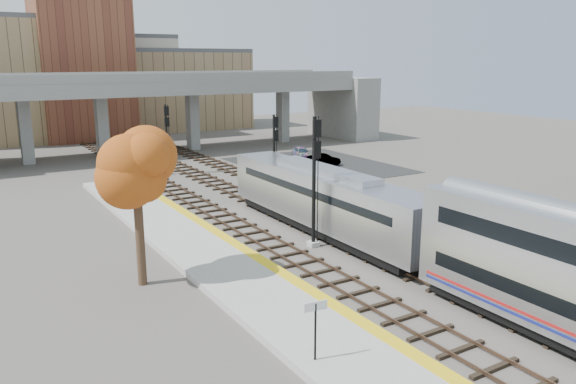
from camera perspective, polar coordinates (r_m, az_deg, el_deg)
ground at (r=30.18m, az=10.83°, el=-8.26°), size 160.00×160.00×0.00m
platform at (r=26.12m, az=-1.29°, el=-11.11°), size 4.50×60.00×0.35m
yellow_strip at (r=26.97m, az=2.25°, el=-9.89°), size 0.70×60.00×0.01m
tracks at (r=40.21m, az=-0.13°, el=-2.41°), size 10.70×95.00×0.25m
overpass at (r=70.06m, az=-11.32°, el=8.84°), size 54.00×12.00×9.50m
buildings_far at (r=89.58m, az=-18.51°, el=10.68°), size 43.00×21.00×20.60m
parking_lot at (r=59.83m, az=2.88°, el=2.76°), size 14.00×18.00×0.04m
locomotive at (r=35.98m, az=3.74°, el=-0.70°), size 3.02×19.05×4.10m
signal_mast_near at (r=32.88m, az=2.71°, el=1.07°), size 0.60×0.64×7.81m
signal_mast_mid at (r=44.97m, az=-1.38°, el=3.48°), size 0.60×0.64×6.74m
signal_mast_far at (r=55.58m, az=-12.17°, el=5.11°), size 0.60×0.64×6.79m
station_sign at (r=20.54m, az=2.81°, el=-12.70°), size 0.90×0.19×2.27m
tree at (r=27.75m, az=-15.23°, el=2.35°), size 3.60×3.60×7.99m
car_a at (r=54.41m, az=3.00°, el=2.37°), size 1.61×3.66×1.22m
car_b at (r=59.81m, az=3.65°, el=3.32°), size 3.07×3.52×1.15m
car_c at (r=64.17m, az=1.41°, el=4.00°), size 2.40×4.02×1.09m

